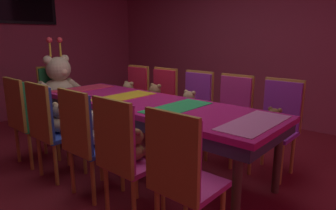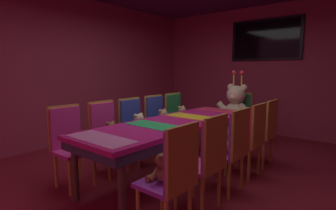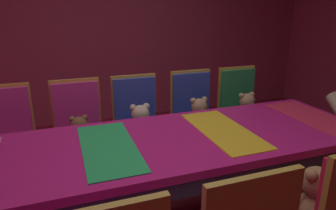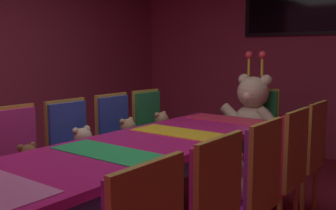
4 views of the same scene
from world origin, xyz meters
TOP-DOWN VIEW (x-y plane):
  - ground_plane at (0.00, 0.00)m, footprint 7.90×7.90m
  - wall_back at (0.00, 3.20)m, footprint 5.20×0.12m
  - wall_right at (2.60, 0.00)m, footprint 0.12×6.40m
  - banquet_table at (0.00, 0.00)m, footprint 0.90×2.80m
  - chair_left_0 at (-0.82, -1.08)m, footprint 0.42×0.41m
  - chair_left_1 at (-0.82, -0.53)m, footprint 0.42×0.41m
  - teddy_left_1 at (-0.68, -0.53)m, footprint 0.22×0.28m
  - chair_left_2 at (-0.81, -0.02)m, footprint 0.42×0.41m
  - teddy_left_2 at (-0.67, -0.02)m, footprint 0.26×0.33m
  - chair_left_3 at (-0.84, 0.55)m, footprint 0.42×0.41m
  - teddy_left_3 at (-0.69, 0.55)m, footprint 0.25×0.33m
  - chair_left_4 at (-0.84, 1.07)m, footprint 0.42×0.41m
  - teddy_left_4 at (-0.70, 1.07)m, footprint 0.25×0.33m
  - chair_right_0 at (0.84, -1.08)m, footprint 0.42×0.41m
  - teddy_right_0 at (0.70, -1.08)m, footprint 0.21×0.27m
  - chair_right_1 at (0.84, -0.54)m, footprint 0.42×0.41m
  - chair_right_2 at (0.84, -0.01)m, footprint 0.42×0.41m
  - teddy_right_2 at (0.70, -0.01)m, footprint 0.25×0.32m
  - chair_right_3 at (0.83, 0.55)m, footprint 0.42×0.41m
  - teddy_right_3 at (0.68, 0.55)m, footprint 0.27×0.35m
  - chair_right_4 at (0.82, 1.08)m, footprint 0.42×0.41m
  - teddy_right_4 at (0.67, 1.08)m, footprint 0.26×0.33m
  - throne_chair at (0.00, 1.95)m, footprint 0.41×0.42m
  - king_teddy_bear at (0.00, 1.77)m, footprint 0.73×0.57m

SIDE VIEW (x-z plane):
  - ground_plane at x=0.00m, z-range 0.00..0.00m
  - teddy_right_0 at x=0.70m, z-range 0.44..0.70m
  - teddy_left_1 at x=-0.68m, z-range 0.44..0.71m
  - teddy_right_2 at x=0.70m, z-range 0.44..0.74m
  - teddy_left_4 at x=-0.70m, z-range 0.44..0.74m
  - teddy_left_3 at x=-0.69m, z-range 0.44..0.75m
  - teddy_right_4 at x=0.67m, z-range 0.44..0.75m
  - teddy_left_2 at x=-0.67m, z-range 0.44..0.75m
  - chair_left_0 at x=-0.82m, z-range 0.10..1.09m
  - chair_left_1 at x=-0.82m, z-range 0.10..1.09m
  - chair_left_2 at x=-0.81m, z-range 0.10..1.09m
  - chair_left_3 at x=-0.84m, z-range 0.10..1.09m
  - chair_left_4 at x=-0.84m, z-range 0.10..1.09m
  - chair_right_0 at x=0.84m, z-range 0.10..1.09m
  - chair_right_1 at x=0.84m, z-range 0.10..1.09m
  - chair_right_2 at x=0.84m, z-range 0.10..1.09m
  - chair_right_3 at x=0.83m, z-range 0.10..1.09m
  - chair_right_4 at x=0.82m, z-range 0.10..1.09m
  - throne_chair at x=0.00m, z-range 0.10..1.09m
  - teddy_right_3 at x=0.68m, z-range 0.43..0.77m
  - banquet_table at x=0.00m, z-range 0.28..1.03m
  - king_teddy_bear at x=0.00m, z-range 0.29..1.23m
  - wall_back at x=0.00m, z-range 0.00..2.80m
  - wall_right at x=2.60m, z-range 0.00..2.80m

